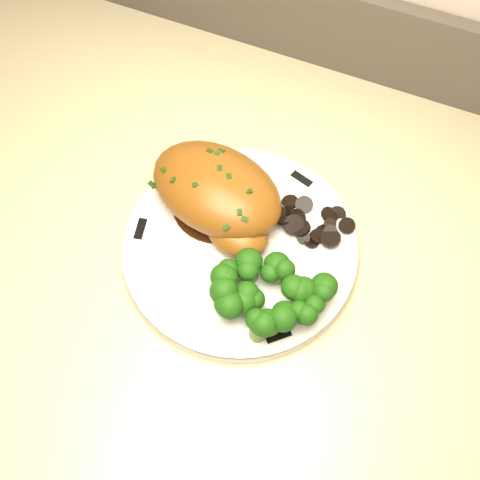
% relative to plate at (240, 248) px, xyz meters
% --- Properties ---
extents(plate, '(0.31, 0.31, 0.02)m').
position_rel_plate_xyz_m(plate, '(0.00, 0.00, 0.00)').
color(plate, white).
rests_on(plate, counter).
extents(rim_accent_0, '(0.03, 0.02, 0.00)m').
position_rel_plate_xyz_m(rim_accent_0, '(0.03, 0.11, 0.01)').
color(rim_accent_0, black).
rests_on(rim_accent_0, plate).
extents(rim_accent_1, '(0.02, 0.03, 0.00)m').
position_rel_plate_xyz_m(rim_accent_1, '(-0.11, -0.03, 0.01)').
color(rim_accent_1, black).
rests_on(rim_accent_1, plate).
extents(rim_accent_2, '(0.03, 0.03, 0.00)m').
position_rel_plate_xyz_m(rim_accent_2, '(0.08, -0.08, 0.01)').
color(rim_accent_2, black).
rests_on(rim_accent_2, plate).
extents(gravy_pool, '(0.10, 0.10, 0.00)m').
position_rel_plate_xyz_m(gravy_pool, '(-0.04, 0.04, 0.01)').
color(gravy_pool, '#331709').
rests_on(gravy_pool, plate).
extents(chicken_breast, '(0.18, 0.14, 0.06)m').
position_rel_plate_xyz_m(chicken_breast, '(-0.04, 0.03, 0.04)').
color(chicken_breast, brown).
rests_on(chicken_breast, plate).
extents(mushroom_pile, '(0.09, 0.06, 0.02)m').
position_rel_plate_xyz_m(mushroom_pile, '(0.06, 0.05, 0.01)').
color(mushroom_pile, black).
rests_on(mushroom_pile, plate).
extents(broccoli_florets, '(0.12, 0.09, 0.04)m').
position_rel_plate_xyz_m(broccoli_florets, '(0.06, -0.05, 0.03)').
color(broccoli_florets, '#598036').
rests_on(broccoli_florets, plate).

